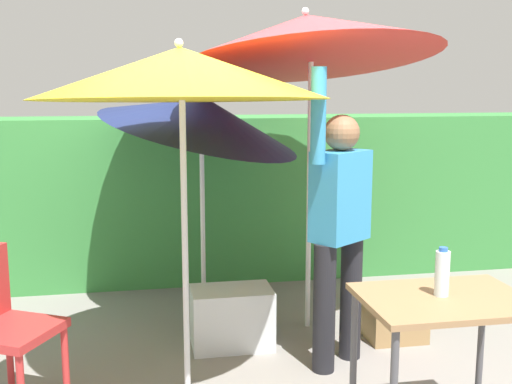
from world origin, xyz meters
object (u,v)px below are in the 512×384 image
(chair_plastic, at_px, (1,322))
(crate_cardboard, at_px, (393,315))
(person_vendor, at_px, (340,222))
(bottle_water, at_px, (442,273))
(umbrella_orange, at_px, (203,116))
(cooler_box, at_px, (232,318))
(umbrella_yellow, at_px, (308,38))
(folding_table, at_px, (444,316))
(umbrella_rainbow, at_px, (181,74))

(chair_plastic, height_order, crate_cardboard, chair_plastic)
(person_vendor, bearing_deg, bottle_water, -78.11)
(umbrella_orange, distance_m, person_vendor, 1.46)
(chair_plastic, bearing_deg, crate_cardboard, 12.81)
(umbrella_orange, xyz_separation_m, cooler_box, (0.11, -0.71, -1.34))
(chair_plastic, height_order, bottle_water, bottle_water)
(chair_plastic, bearing_deg, umbrella_yellow, 24.26)
(cooler_box, bearing_deg, folding_table, -58.92)
(umbrella_orange, bearing_deg, chair_plastic, -133.07)
(umbrella_yellow, relative_size, folding_table, 3.05)
(person_vendor, xyz_separation_m, folding_table, (0.21, -0.99, -0.26))
(umbrella_rainbow, bearing_deg, umbrella_orange, 78.91)
(crate_cardboard, height_order, folding_table, folding_table)
(crate_cardboard, xyz_separation_m, folding_table, (-0.31, -1.33, 0.51))
(chair_plastic, xyz_separation_m, bottle_water, (2.18, -0.74, 0.37))
(cooler_box, height_order, bottle_water, bottle_water)
(umbrella_orange, xyz_separation_m, chair_plastic, (-1.25, -1.34, -1.03))
(umbrella_rainbow, distance_m, umbrella_orange, 1.31)
(umbrella_rainbow, height_order, bottle_water, umbrella_rainbow)
(umbrella_yellow, xyz_separation_m, chair_plastic, (-1.94, -0.87, -1.58))
(umbrella_orange, relative_size, bottle_water, 8.05)
(umbrella_yellow, xyz_separation_m, folding_table, (0.25, -1.64, -1.42))
(umbrella_orange, relative_size, umbrella_yellow, 0.79)
(bottle_water, bearing_deg, person_vendor, 101.89)
(umbrella_orange, distance_m, cooler_box, 1.52)
(cooler_box, relative_size, bottle_water, 2.29)
(umbrella_rainbow, relative_size, chair_plastic, 2.28)
(folding_table, bearing_deg, umbrella_rainbow, 144.64)
(umbrella_orange, height_order, chair_plastic, umbrella_orange)
(cooler_box, bearing_deg, umbrella_yellow, 23.22)
(umbrella_orange, height_order, umbrella_yellow, umbrella_yellow)
(umbrella_rainbow, distance_m, folding_table, 1.86)
(folding_table, bearing_deg, person_vendor, 102.16)
(umbrella_yellow, xyz_separation_m, bottle_water, (0.24, -1.61, -1.21))
(umbrella_orange, distance_m, chair_plastic, 2.10)
(cooler_box, xyz_separation_m, folding_table, (0.84, -1.39, 0.47))
(umbrella_yellow, bearing_deg, person_vendor, -86.35)
(umbrella_orange, relative_size, person_vendor, 1.03)
(umbrella_rainbow, height_order, folding_table, umbrella_rainbow)
(chair_plastic, distance_m, cooler_box, 1.52)
(person_vendor, relative_size, chair_plastic, 2.11)
(umbrella_yellow, height_order, crate_cardboard, umbrella_yellow)
(umbrella_yellow, xyz_separation_m, cooler_box, (-0.58, -0.25, -1.89))
(umbrella_rainbow, xyz_separation_m, cooler_box, (0.35, 0.54, -1.63))
(umbrella_orange, relative_size, folding_table, 2.41)
(umbrella_yellow, relative_size, person_vendor, 1.30)
(person_vendor, bearing_deg, folding_table, -77.84)
(bottle_water, bearing_deg, umbrella_yellow, 98.61)
(umbrella_orange, xyz_separation_m, person_vendor, (0.73, -1.11, -0.61))
(umbrella_rainbow, xyz_separation_m, person_vendor, (0.98, 0.14, -0.90))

